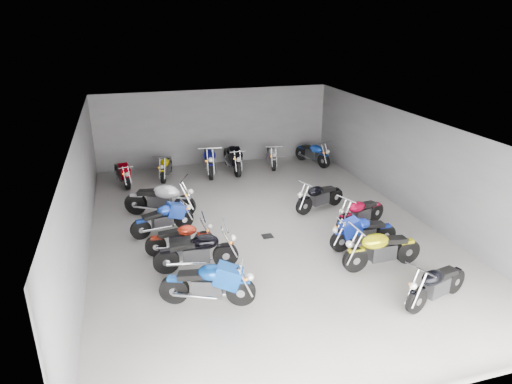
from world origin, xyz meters
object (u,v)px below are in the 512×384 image
motorcycle_left_b (208,284)px  motorcycle_right_d (360,212)px  motorcycle_right_a (436,284)px  motorcycle_back_e (272,156)px  motorcycle_right_e (319,196)px  motorcycle_back_c (209,160)px  motorcycle_right_b (381,249)px  motorcycle_back_b (166,167)px  motorcycle_left_c (197,251)px  motorcycle_left_d (181,238)px  motorcycle_right_c (363,232)px  motorcycle_left_f (161,199)px  motorcycle_back_f (313,153)px  motorcycle_left_e (163,219)px  drain_grate (267,236)px  motorcycle_back_a (122,173)px  motorcycle_back_d (232,158)px

motorcycle_left_b → motorcycle_right_d: motorcycle_left_b is taller
motorcycle_right_a → motorcycle_back_e: size_ratio=1.01×
motorcycle_right_e → motorcycle_back_c: 5.51m
motorcycle_right_b → motorcycle_left_b: bearing=93.2°
motorcycle_right_d → motorcycle_back_b: size_ratio=1.00×
motorcycle_left_c → motorcycle_left_d: (-0.29, 0.99, -0.07)m
motorcycle_left_c → motorcycle_back_e: 8.83m
motorcycle_right_c → motorcycle_back_b: motorcycle_right_c is taller
motorcycle_left_b → motorcycle_right_a: (4.90, -1.38, -0.04)m
motorcycle_left_f → motorcycle_right_e: size_ratio=1.15×
motorcycle_back_e → motorcycle_back_f: motorcycle_back_f is taller
motorcycle_right_a → motorcycle_right_d: size_ratio=1.02×
motorcycle_left_c → motorcycle_left_e: 2.44m
motorcycle_back_e → motorcycle_back_f: bearing=-176.1°
motorcycle_left_e → motorcycle_back_e: motorcycle_left_e is taller
motorcycle_back_b → motorcycle_back_c: motorcycle_back_c is taller
motorcycle_right_c → motorcycle_right_e: bearing=0.5°
motorcycle_back_c → drain_grate: bearing=102.1°
motorcycle_left_b → motorcycle_back_a: size_ratio=1.09×
motorcycle_left_f → motorcycle_right_a: bearing=63.1°
motorcycle_left_b → motorcycle_left_e: motorcycle_left_b is taller
motorcycle_left_c → motorcycle_back_d: bearing=164.3°
motorcycle_left_d → motorcycle_right_e: (4.82, 1.69, 0.03)m
motorcycle_back_d → motorcycle_back_f: (3.57, -0.07, -0.07)m
motorcycle_left_b → motorcycle_back_b: (-0.03, 8.91, -0.05)m
motorcycle_left_c → motorcycle_left_f: 3.74m
motorcycle_right_c → motorcycle_right_d: size_ratio=1.05×
drain_grate → motorcycle_left_f: size_ratio=0.14×
motorcycle_right_b → motorcycle_back_a: (-6.25, 8.27, -0.06)m
motorcycle_right_b → motorcycle_back_d: 8.85m
motorcycle_back_c → motorcycle_back_d: size_ratio=1.01×
motorcycle_right_b → motorcycle_left_c: bearing=74.1°
drain_grate → motorcycle_left_e: bearing=159.7°
motorcycle_right_d → motorcycle_back_b: 8.14m
motorcycle_back_e → motorcycle_back_f: size_ratio=0.97×
motorcycle_left_c → motorcycle_back_c: size_ratio=0.91×
motorcycle_left_e → motorcycle_back_c: bearing=139.9°
motorcycle_right_b → motorcycle_left_f: bearing=45.1°
motorcycle_left_d → motorcycle_right_e: 5.11m
motorcycle_right_b → motorcycle_back_f: size_ratio=1.10×
motorcycle_left_d → motorcycle_right_e: size_ratio=0.98×
motorcycle_back_c → motorcycle_back_f: 4.56m
drain_grate → motorcycle_right_b: (2.25, -2.49, 0.52)m
motorcycle_back_a → motorcycle_back_d: size_ratio=0.81×
motorcycle_right_c → motorcycle_left_b: bearing=106.2°
motorcycle_right_e → motorcycle_back_e: bearing=-17.9°
motorcycle_right_c → motorcycle_back_f: motorcycle_back_f is taller
motorcycle_left_f → motorcycle_back_c: size_ratio=0.93×
motorcycle_left_c → motorcycle_right_a: size_ratio=1.12×
motorcycle_back_b → motorcycle_back_e: bearing=-161.1°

